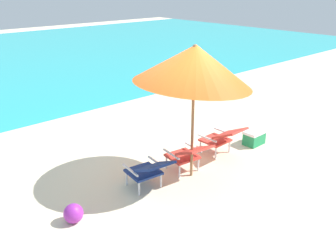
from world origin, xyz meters
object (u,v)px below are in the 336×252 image
object	(u,v)px
lounge_chair_right	(222,137)
lounge_chair_center	(188,154)
beach_ball	(73,213)
lounge_chair_left	(149,170)
beach_umbrella_center	(194,65)
cooler_box	(254,137)

from	to	relation	value
lounge_chair_right	lounge_chair_center	bearing A→B (deg)	-175.24
beach_ball	lounge_chair_center	bearing A→B (deg)	-1.92
lounge_chair_center	lounge_chair_right	bearing A→B (deg)	4.76
lounge_chair_left	beach_umbrella_center	world-z (taller)	beach_umbrella_center
lounge_chair_center	cooler_box	world-z (taller)	lounge_chair_center
beach_umbrella_center	lounge_chair_center	bearing A→B (deg)	84.02
lounge_chair_right	beach_umbrella_center	distance (m)	1.99
lounge_chair_center	cooler_box	xyz separation A→B (m)	(2.00, -0.04, -0.24)
beach_ball	cooler_box	xyz separation A→B (m)	(4.30, -0.12, 0.01)
lounge_chair_left	cooler_box	size ratio (longest dim) A/B	1.97
lounge_chair_right	beach_umbrella_center	size ratio (longest dim) A/B	0.34
lounge_chair_center	beach_ball	size ratio (longest dim) A/B	3.16
beach_umbrella_center	cooler_box	size ratio (longest dim) A/B	5.54
cooler_box	lounge_chair_center	bearing A→B (deg)	178.79
lounge_chair_center	beach_ball	xyz separation A→B (m)	(-2.30, 0.08, -0.26)
beach_ball	cooler_box	world-z (taller)	cooler_box
lounge_chair_center	beach_umbrella_center	distance (m)	1.67
cooler_box	lounge_chair_right	bearing A→B (deg)	172.17
lounge_chair_center	cooler_box	bearing A→B (deg)	-1.21
lounge_chair_right	beach_ball	bearing A→B (deg)	-179.82
beach_ball	cooler_box	size ratio (longest dim) A/B	0.63
lounge_chair_center	beach_umbrella_center	bearing A→B (deg)	-95.98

